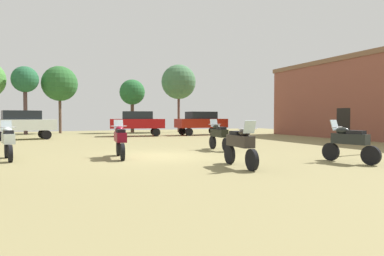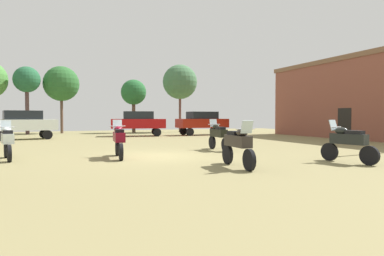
{
  "view_description": "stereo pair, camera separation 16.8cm",
  "coord_description": "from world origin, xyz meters",
  "px_view_note": "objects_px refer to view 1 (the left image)",
  "views": [
    {
      "loc": [
        -3.84,
        -13.25,
        1.63
      ],
      "look_at": [
        3.51,
        4.71,
        0.96
      ],
      "focal_mm": 32.0,
      "sensor_mm": 36.0,
      "label": 1
    },
    {
      "loc": [
        -3.68,
        -13.31,
        1.63
      ],
      "look_at": [
        3.51,
        4.71,
        0.96
      ],
      "focal_mm": 32.0,
      "sensor_mm": 36.0,
      "label": 2
    }
  ],
  "objects_px": {
    "car_5": "(22,123)",
    "motorcycle_10": "(219,135)",
    "motorcycle_3": "(349,142)",
    "tree_1": "(60,84)",
    "car_4": "(137,122)",
    "motorcycle_1": "(8,141)",
    "motorcycle_9": "(120,139)",
    "tree_2": "(179,82)",
    "tree_3": "(132,93)",
    "motorcycle_2": "(240,144)",
    "car_3": "(201,121)",
    "brick_building": "(380,98)",
    "tree_6": "(25,80)"
  },
  "relations": [
    {
      "from": "motorcycle_1",
      "to": "car_5",
      "type": "relative_size",
      "value": 0.45
    },
    {
      "from": "motorcycle_1",
      "to": "motorcycle_10",
      "type": "bearing_deg",
      "value": -8.66
    },
    {
      "from": "tree_3",
      "to": "motorcycle_2",
      "type": "bearing_deg",
      "value": -94.34
    },
    {
      "from": "motorcycle_9",
      "to": "tree_1",
      "type": "height_order",
      "value": "tree_1"
    },
    {
      "from": "brick_building",
      "to": "car_5",
      "type": "relative_size",
      "value": 3.8
    },
    {
      "from": "tree_1",
      "to": "motorcycle_9",
      "type": "bearing_deg",
      "value": -85.36
    },
    {
      "from": "motorcycle_1",
      "to": "tree_3",
      "type": "distance_m",
      "value": 21.28
    },
    {
      "from": "tree_6",
      "to": "car_3",
      "type": "bearing_deg",
      "value": -25.74
    },
    {
      "from": "brick_building",
      "to": "tree_1",
      "type": "height_order",
      "value": "tree_1"
    },
    {
      "from": "motorcycle_10",
      "to": "tree_1",
      "type": "distance_m",
      "value": 21.42
    },
    {
      "from": "motorcycle_3",
      "to": "motorcycle_10",
      "type": "relative_size",
      "value": 0.96
    },
    {
      "from": "motorcycle_2",
      "to": "car_4",
      "type": "xyz_separation_m",
      "value": [
        0.92,
        18.0,
        0.44
      ]
    },
    {
      "from": "motorcycle_1",
      "to": "tree_6",
      "type": "distance_m",
      "value": 19.89
    },
    {
      "from": "tree_2",
      "to": "tree_6",
      "type": "bearing_deg",
      "value": 177.46
    },
    {
      "from": "motorcycle_3",
      "to": "motorcycle_10",
      "type": "height_order",
      "value": "motorcycle_3"
    },
    {
      "from": "brick_building",
      "to": "tree_6",
      "type": "bearing_deg",
      "value": 146.49
    },
    {
      "from": "motorcycle_2",
      "to": "motorcycle_10",
      "type": "xyz_separation_m",
      "value": [
        1.83,
        5.14,
        -0.01
      ]
    },
    {
      "from": "brick_building",
      "to": "tree_6",
      "type": "xyz_separation_m",
      "value": [
        -24.03,
        15.91,
        1.83
      ]
    },
    {
      "from": "car_4",
      "to": "car_5",
      "type": "height_order",
      "value": "same"
    },
    {
      "from": "motorcycle_9",
      "to": "motorcycle_1",
      "type": "bearing_deg",
      "value": 171.09
    },
    {
      "from": "motorcycle_1",
      "to": "car_4",
      "type": "xyz_separation_m",
      "value": [
        7.9,
        13.18,
        0.46
      ]
    },
    {
      "from": "motorcycle_1",
      "to": "motorcycle_10",
      "type": "relative_size",
      "value": 0.96
    },
    {
      "from": "car_3",
      "to": "car_5",
      "type": "xyz_separation_m",
      "value": [
        -13.79,
        -0.66,
        0.0
      ]
    },
    {
      "from": "motorcycle_1",
      "to": "motorcycle_9",
      "type": "bearing_deg",
      "value": -24.35
    },
    {
      "from": "motorcycle_9",
      "to": "tree_2",
      "type": "bearing_deg",
      "value": 68.76
    },
    {
      "from": "car_4",
      "to": "motorcycle_3",
      "type": "bearing_deg",
      "value": -160.91
    },
    {
      "from": "motorcycle_3",
      "to": "tree_1",
      "type": "xyz_separation_m",
      "value": [
        -8.8,
        25.62,
        3.93
      ]
    },
    {
      "from": "motorcycle_1",
      "to": "car_5",
      "type": "height_order",
      "value": "car_5"
    },
    {
      "from": "motorcycle_3",
      "to": "tree_3",
      "type": "height_order",
      "value": "tree_3"
    },
    {
      "from": "car_4",
      "to": "motorcycle_10",
      "type": "bearing_deg",
      "value": -166.39
    },
    {
      "from": "motorcycle_2",
      "to": "car_5",
      "type": "relative_size",
      "value": 0.48
    },
    {
      "from": "motorcycle_1",
      "to": "car_5",
      "type": "bearing_deg",
      "value": 81.33
    },
    {
      "from": "motorcycle_10",
      "to": "tree_3",
      "type": "relative_size",
      "value": 0.42
    },
    {
      "from": "car_3",
      "to": "tree_2",
      "type": "relative_size",
      "value": 0.63
    },
    {
      "from": "motorcycle_3",
      "to": "car_3",
      "type": "bearing_deg",
      "value": 69.94
    },
    {
      "from": "tree_1",
      "to": "tree_3",
      "type": "xyz_separation_m",
      "value": [
        6.59,
        -1.21,
        -0.74
      ]
    },
    {
      "from": "motorcycle_10",
      "to": "car_3",
      "type": "relative_size",
      "value": 0.5
    },
    {
      "from": "motorcycle_2",
      "to": "car_4",
      "type": "bearing_deg",
      "value": -89.23
    },
    {
      "from": "motorcycle_2",
      "to": "car_3",
      "type": "bearing_deg",
      "value": -106.29
    },
    {
      "from": "motorcycle_3",
      "to": "car_3",
      "type": "xyz_separation_m",
      "value": [
        2.34,
        18.0,
        0.45
      ]
    },
    {
      "from": "tree_2",
      "to": "tree_6",
      "type": "distance_m",
      "value": 14.22
    },
    {
      "from": "tree_6",
      "to": "car_5",
      "type": "bearing_deg",
      "value": -88.19
    },
    {
      "from": "car_5",
      "to": "tree_2",
      "type": "relative_size",
      "value": 0.66
    },
    {
      "from": "car_5",
      "to": "tree_2",
      "type": "distance_m",
      "value": 16.02
    },
    {
      "from": "motorcycle_1",
      "to": "car_4",
      "type": "relative_size",
      "value": 0.46
    },
    {
      "from": "motorcycle_3",
      "to": "car_5",
      "type": "bearing_deg",
      "value": 110.79
    },
    {
      "from": "motorcycle_2",
      "to": "tree_1",
      "type": "xyz_separation_m",
      "value": [
        -4.78,
        25.13,
        3.92
      ]
    },
    {
      "from": "motorcycle_2",
      "to": "tree_6",
      "type": "height_order",
      "value": "tree_6"
    },
    {
      "from": "car_5",
      "to": "motorcycle_10",
      "type": "bearing_deg",
      "value": -152.68
    },
    {
      "from": "motorcycle_10",
      "to": "car_3",
      "type": "bearing_deg",
      "value": 72.26
    }
  ]
}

